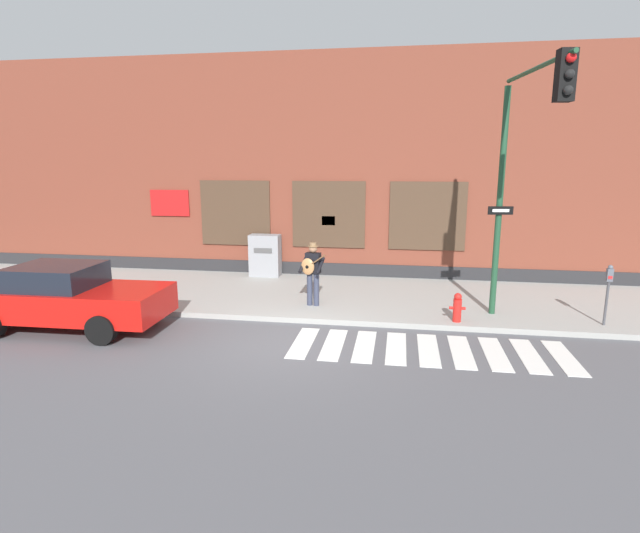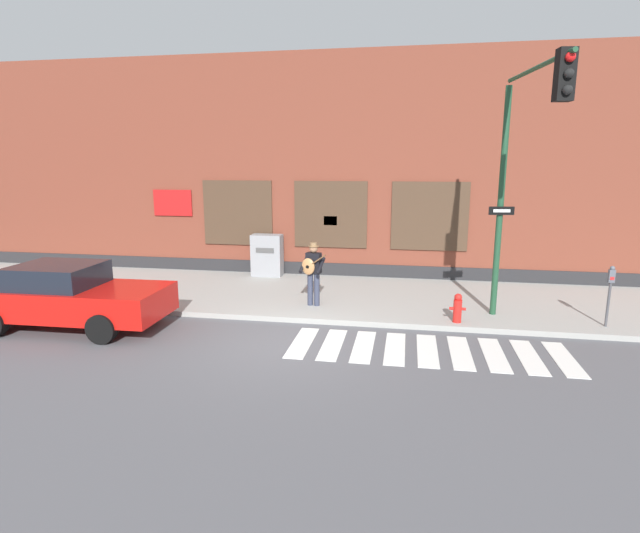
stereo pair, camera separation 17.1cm
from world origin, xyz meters
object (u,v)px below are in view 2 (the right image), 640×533
busker (313,270)px  fire_hydrant (458,308)px  traffic_light (522,155)px  utility_box (267,255)px  red_car (67,296)px  parking_meter (610,287)px

busker → fire_hydrant: 3.78m
traffic_light → utility_box: 8.81m
busker → utility_box: size_ratio=1.21×
red_car → busker: (5.45, 2.38, 0.33)m
busker → parking_meter: bearing=-4.2°
red_car → utility_box: size_ratio=3.34×
red_car → busker: bearing=23.6°
parking_meter → fire_hydrant: bearing=-175.4°
busker → traffic_light: traffic_light is taller
red_car → utility_box: bearing=59.8°
traffic_light → busker: bearing=166.6°
traffic_light → fire_hydrant: (-1.11, 0.34, -3.54)m
red_car → busker: busker is taller
red_car → traffic_light: size_ratio=0.82×
traffic_light → utility_box: (-6.93, 4.40, -3.19)m
traffic_light → fire_hydrant: traffic_light is taller
utility_box → busker: bearing=-56.3°
traffic_light → fire_hydrant: 3.73m
traffic_light → parking_meter: bearing=15.1°
busker → traffic_light: size_ratio=0.30×
busker → traffic_light: 5.70m
fire_hydrant → parking_meter: bearing=4.6°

